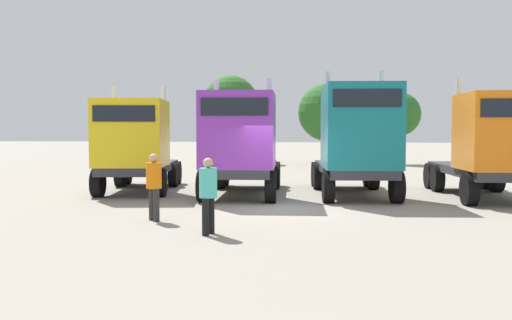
# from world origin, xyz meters

# --- Properties ---
(ground) EXTENTS (200.00, 200.00, 0.00)m
(ground) POSITION_xyz_m (0.00, 0.00, 0.00)
(ground) COLOR gray
(semi_truck_yellow) EXTENTS (3.61, 6.17, 4.04)m
(semi_truck_yellow) POSITION_xyz_m (-5.88, 3.04, 1.82)
(semi_truck_yellow) COLOR #333338
(semi_truck_yellow) RESTS_ON ground
(semi_truck_purple) EXTENTS (3.18, 6.64, 4.20)m
(semi_truck_purple) POSITION_xyz_m (-1.74, 2.42, 1.89)
(semi_truck_purple) COLOR #333338
(semi_truck_purple) RESTS_ON ground
(semi_truck_teal) EXTENTS (3.39, 6.69, 4.46)m
(semi_truck_teal) POSITION_xyz_m (2.26, 2.94, 2.02)
(semi_truck_teal) COLOR #333338
(semi_truck_teal) RESTS_ON ground
(semi_truck_orange) EXTENTS (3.08, 6.48, 4.13)m
(semi_truck_orange) POSITION_xyz_m (6.68, 2.99, 1.85)
(semi_truck_orange) COLOR #333338
(semi_truck_orange) RESTS_ON ground
(visitor_in_hivis) EXTENTS (0.57, 0.57, 1.74)m
(visitor_in_hivis) POSITION_xyz_m (-2.97, -2.68, 1.01)
(visitor_in_hivis) COLOR #2D2D2D
(visitor_in_hivis) RESTS_ON ground
(visitor_with_camera) EXTENTS (0.47, 0.47, 1.73)m
(visitor_with_camera) POSITION_xyz_m (-1.11, -4.22, 1.00)
(visitor_with_camera) COLOR black
(visitor_with_camera) RESTS_ON ground
(oak_far_left) EXTENTS (4.04, 4.04, 6.40)m
(oak_far_left) POSITION_xyz_m (-6.59, 22.46, 4.37)
(oak_far_left) COLOR #4C3823
(oak_far_left) RESTS_ON ground
(oak_far_centre) EXTENTS (4.07, 4.07, 5.71)m
(oak_far_centre) POSITION_xyz_m (0.41, 22.23, 3.67)
(oak_far_centre) COLOR #4C3823
(oak_far_centre) RESTS_ON ground
(oak_far_right) EXTENTS (3.09, 3.09, 5.09)m
(oak_far_right) POSITION_xyz_m (5.40, 23.06, 3.52)
(oak_far_right) COLOR #4C3823
(oak_far_right) RESTS_ON ground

